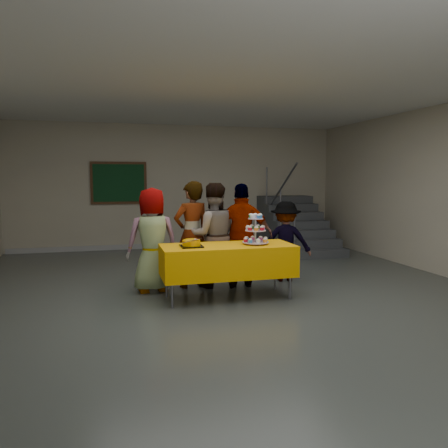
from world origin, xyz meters
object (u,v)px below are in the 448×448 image
object	(u,v)px
schoolchild_e	(286,241)
staircase	(293,228)
schoolchild_c	(213,235)
cupcake_stand	(255,232)
noticeboard	(119,183)
bake_table	(228,260)
bear_cake	(191,243)
schoolchild_d	(242,235)
schoolchild_b	(192,235)
schoolchild_a	(152,240)

from	to	relation	value
schoolchild_e	staircase	distance (m)	3.47
schoolchild_c	cupcake_stand	bearing A→B (deg)	126.80
schoolchild_c	noticeboard	xyz separation A→B (m)	(-1.33, 4.04, 0.78)
bake_table	noticeboard	distance (m)	5.05
bear_cake	staircase	xyz separation A→B (m)	(3.26, 3.94, -0.34)
bear_cake	schoolchild_e	world-z (taller)	schoolchild_e
schoolchild_c	schoolchild_d	bearing A→B (deg)	173.97
schoolchild_d	staircase	size ratio (longest dim) A/B	0.68
bear_cake	bake_table	bearing A→B (deg)	3.42
schoolchild_b	noticeboard	distance (m)	4.17
schoolchild_e	noticeboard	size ratio (longest dim) A/B	1.02
bake_table	schoolchild_e	distance (m)	1.46
bear_cake	schoolchild_c	bearing A→B (deg)	57.07
schoolchild_d	schoolchild_a	bearing A→B (deg)	12.00
bake_table	schoolchild_b	distance (m)	0.90
bear_cake	schoolchild_e	xyz separation A→B (m)	(1.74, 0.82, -0.16)
cupcake_stand	schoolchild_b	size ratio (longest dim) A/B	0.27
schoolchild_a	bake_table	bearing A→B (deg)	139.94
cupcake_stand	noticeboard	size ratio (longest dim) A/B	0.34
cupcake_stand	schoolchild_b	xyz separation A→B (m)	(-0.78, 0.80, -0.12)
bear_cake	schoolchild_c	world-z (taller)	schoolchild_c
bake_table	bear_cake	bearing A→B (deg)	-176.58
bake_table	schoolchild_c	xyz separation A→B (m)	(-0.05, 0.71, 0.27)
schoolchild_b	noticeboard	world-z (taller)	noticeboard
bear_cake	schoolchild_e	distance (m)	1.94
schoolchild_c	schoolchild_a	bearing A→B (deg)	8.05
schoolchild_b	staircase	size ratio (longest dim) A/B	0.70
staircase	bear_cake	bearing A→B (deg)	-129.54
schoolchild_d	noticeboard	world-z (taller)	noticeboard
staircase	noticeboard	distance (m)	4.34
bake_table	schoolchild_c	distance (m)	0.76
bear_cake	noticeboard	world-z (taller)	noticeboard
schoolchild_b	schoolchild_d	bearing A→B (deg)	151.97
schoolchild_a	schoolchild_c	world-z (taller)	schoolchild_c
schoolchild_e	noticeboard	bearing A→B (deg)	-38.76
schoolchild_d	schoolchild_e	bearing A→B (deg)	-154.41
noticeboard	schoolchild_e	bearing A→B (deg)	-56.70
bake_table	staircase	distance (m)	4.77
cupcake_stand	bear_cake	world-z (taller)	cupcake_stand
bake_table	staircase	size ratio (longest dim) A/B	0.78
bake_table	schoolchild_a	world-z (taller)	schoolchild_a
cupcake_stand	schoolchild_d	size ratio (longest dim) A/B	0.27
bake_table	schoolchild_e	size ratio (longest dim) A/B	1.41
schoolchild_d	schoolchild_c	bearing A→B (deg)	2.54
bake_table	noticeboard	world-z (taller)	noticeboard
schoolchild_e	staircase	xyz separation A→B (m)	(1.51, 3.12, -0.18)
schoolchild_a	noticeboard	xyz separation A→B (m)	(-0.38, 4.09, 0.81)
schoolchild_c	schoolchild_d	distance (m)	0.47
staircase	schoolchild_e	bearing A→B (deg)	-115.84
bear_cake	schoolchild_d	xyz separation A→B (m)	(0.94, 0.65, -0.01)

